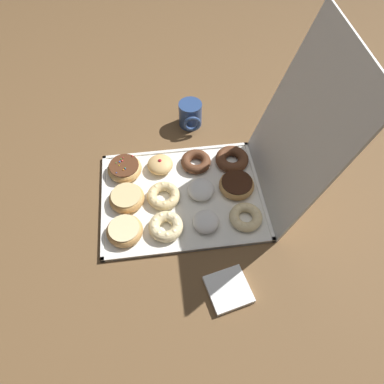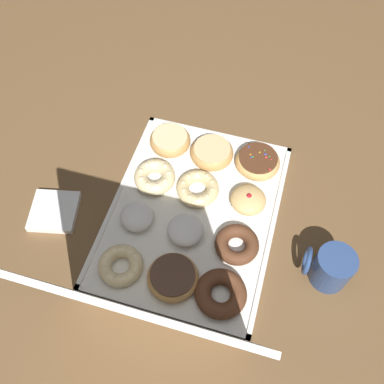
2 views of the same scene
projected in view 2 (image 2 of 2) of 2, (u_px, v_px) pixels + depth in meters
ground_plane at (193, 214)px, 1.14m from camera, size 3.00×3.00×0.00m
donut_box at (193, 213)px, 1.13m from camera, size 0.42×0.55×0.01m
box_lid_open at (135, 311)px, 0.73m from camera, size 0.42×0.15×0.55m
sprinkle_donut_0 at (258, 161)px, 1.19m from camera, size 0.12×0.12×0.04m
glazed_ring_donut_1 at (212, 152)px, 1.21m from camera, size 0.12×0.12×0.04m
glazed_ring_donut_2 at (170, 140)px, 1.23m from camera, size 0.12×0.12×0.04m
jelly_filled_donut_3 at (248, 200)px, 1.12m from camera, size 0.09×0.09×0.05m
cruller_donut_4 at (198, 188)px, 1.15m from camera, size 0.11×0.11×0.04m
cruller_donut_5 at (155, 177)px, 1.16m from camera, size 0.11×0.11×0.04m
chocolate_cake_ring_donut_6 at (237, 244)px, 1.06m from camera, size 0.11×0.11×0.03m
powdered_filled_donut_7 at (187, 230)px, 1.08m from camera, size 0.09×0.09×0.05m
powdered_filled_donut_8 at (137, 217)px, 1.10m from camera, size 0.08×0.08×0.05m
chocolate_cake_ring_donut_9 at (221, 294)px, 1.00m from camera, size 0.12×0.12×0.04m
chocolate_frosted_donut_10 at (173, 277)px, 1.01m from camera, size 0.12×0.12×0.04m
cruller_donut_11 at (121, 265)px, 1.03m from camera, size 0.11×0.11×0.03m
coffee_mug at (331, 267)px, 1.00m from camera, size 0.11×0.09×0.10m
napkin_stack at (54, 211)px, 1.13m from camera, size 0.14×0.14×0.02m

